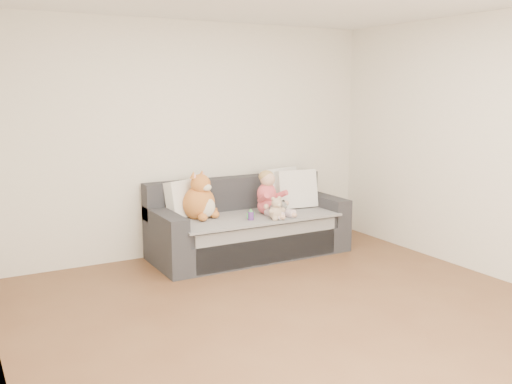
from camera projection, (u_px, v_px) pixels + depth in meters
room_shell at (291, 159)px, 4.64m from camera, size 5.00×5.00×5.00m
sofa at (248, 228)px, 6.46m from camera, size 2.20×0.94×0.85m
cushion_left at (184, 199)px, 6.24m from camera, size 0.48×0.35×0.42m
cushion_right_back at (280, 187)px, 6.84m from camera, size 0.53×0.34×0.47m
cushion_right_front at (296, 189)px, 6.72m from camera, size 0.51×0.27×0.46m
toddler at (269, 196)px, 6.36m from camera, size 0.35×0.51×0.50m
plush_cat at (200, 200)px, 6.16m from camera, size 0.43×0.44×0.55m
teddy_bear at (277, 210)px, 6.12m from camera, size 0.20×0.15×0.26m
plush_cow at (277, 209)px, 6.28m from camera, size 0.16×0.23×0.19m
sippy_cup at (251, 214)px, 6.10m from camera, size 0.11×0.08×0.12m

